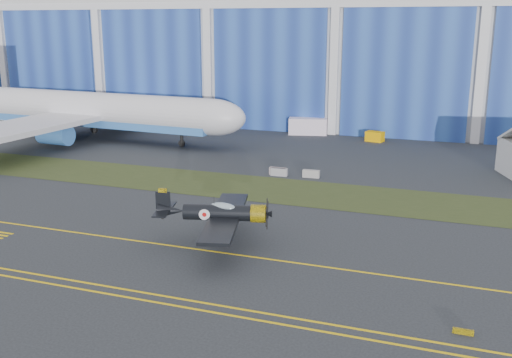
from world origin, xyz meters
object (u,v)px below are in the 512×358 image
(tug, at_px, (375,136))
(shipping_container, at_px, (308,126))
(jetliner, at_px, (87,72))
(warbird, at_px, (218,212))

(tug, bearing_deg, shipping_container, -178.37)
(jetliner, distance_m, shipping_container, 35.81)
(warbird, bearing_deg, tug, 69.43)
(warbird, height_order, shipping_container, warbird)
(shipping_container, xyz_separation_m, tug, (11.28, -2.26, -0.57))
(shipping_container, bearing_deg, jetliner, -167.61)
(warbird, xyz_separation_m, shipping_container, (-6.46, 51.38, -1.45))
(jetliner, xyz_separation_m, tug, (42.47, 12.84, -9.61))
(shipping_container, relative_size, tug, 2.35)
(tug, bearing_deg, warbird, -82.64)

